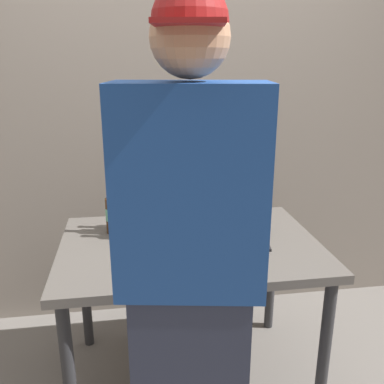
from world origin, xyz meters
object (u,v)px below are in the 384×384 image
at_px(beer_bottle_brown, 127,209).
at_px(person_figure, 190,286).
at_px(beer_bottle_green, 112,212).
at_px(laptop, 230,229).
at_px(beer_bottle_dark, 131,218).

bearing_deg(beer_bottle_brown, person_figure, -77.66).
bearing_deg(beer_bottle_brown, beer_bottle_green, -148.61).
bearing_deg(person_figure, beer_bottle_brown, 102.34).
height_order(laptop, person_figure, person_figure).
bearing_deg(person_figure, beer_bottle_green, 107.66).
bearing_deg(laptop, person_figure, -113.41).
relative_size(laptop, person_figure, 0.22).
relative_size(laptop, beer_bottle_brown, 1.32).
bearing_deg(beer_bottle_green, person_figure, -72.34).
height_order(laptop, beer_bottle_green, beer_bottle_green).
relative_size(beer_bottle_dark, person_figure, 0.16).
height_order(laptop, beer_bottle_dark, beer_bottle_dark).
bearing_deg(laptop, beer_bottle_dark, 171.73).
distance_m(laptop, person_figure, 0.75).
height_order(laptop, beer_bottle_brown, beer_bottle_brown).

